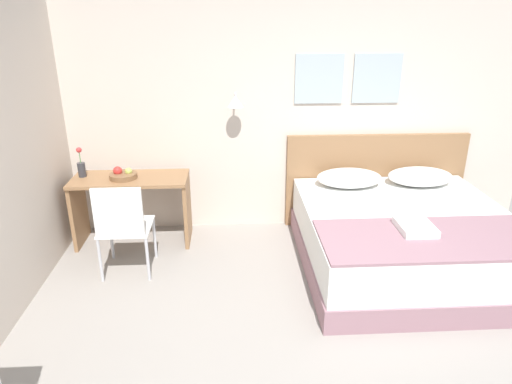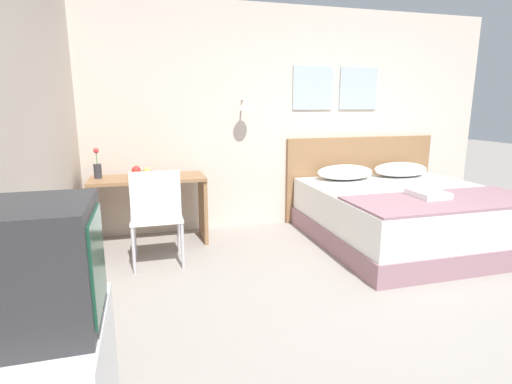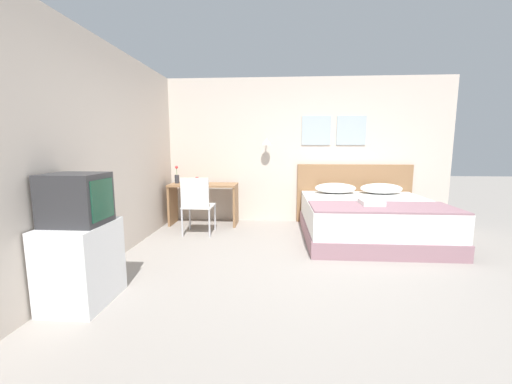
{
  "view_description": "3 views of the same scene",
  "coord_description": "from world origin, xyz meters",
  "px_view_note": "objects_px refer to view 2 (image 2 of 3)",
  "views": [
    {
      "loc": [
        -0.61,
        -2.38,
        2.36
      ],
      "look_at": [
        -0.41,
        1.07,
        1.0
      ],
      "focal_mm": 32.0,
      "sensor_mm": 36.0,
      "label": 1
    },
    {
      "loc": [
        -1.69,
        -2.16,
        1.51
      ],
      "look_at": [
        -0.68,
        1.44,
        0.68
      ],
      "focal_mm": 28.0,
      "sensor_mm": 36.0,
      "label": 2
    },
    {
      "loc": [
        -0.35,
        -3.32,
        1.43
      ],
      "look_at": [
        -0.66,
        1.13,
        0.76
      ],
      "focal_mm": 22.0,
      "sensor_mm": 36.0,
      "label": 3
    }
  ],
  "objects_px": {
    "headboard": "(360,178)",
    "desk_chair": "(156,211)",
    "pillow_left": "(345,172)",
    "folded_towel_near_foot": "(428,194)",
    "fruit_bowl": "(142,174)",
    "desk": "(149,197)",
    "pillow_right": "(400,169)",
    "flower_vase": "(97,168)",
    "television": "(23,269)",
    "bed": "(406,216)",
    "throw_blanket": "(447,200)"
  },
  "relations": [
    {
      "from": "pillow_right",
      "to": "throw_blanket",
      "type": "xyz_separation_m",
      "value": [
        -0.39,
        -1.3,
        -0.08
      ]
    },
    {
      "from": "pillow_left",
      "to": "pillow_right",
      "type": "distance_m",
      "value": 0.79
    },
    {
      "from": "bed",
      "to": "desk",
      "type": "height_order",
      "value": "desk"
    },
    {
      "from": "headboard",
      "to": "pillow_left",
      "type": "xyz_separation_m",
      "value": [
        -0.39,
        -0.31,
        0.14
      ]
    },
    {
      "from": "fruit_bowl",
      "to": "television",
      "type": "bearing_deg",
      "value": -97.34
    },
    {
      "from": "pillow_right",
      "to": "fruit_bowl",
      "type": "relative_size",
      "value": 2.48
    },
    {
      "from": "desk_chair",
      "to": "throw_blanket",
      "type": "bearing_deg",
      "value": -12.23
    },
    {
      "from": "bed",
      "to": "pillow_right",
      "type": "height_order",
      "value": "pillow_right"
    },
    {
      "from": "desk_chair",
      "to": "fruit_bowl",
      "type": "height_order",
      "value": "desk_chair"
    },
    {
      "from": "desk_chair",
      "to": "television",
      "type": "relative_size",
      "value": 1.93
    },
    {
      "from": "bed",
      "to": "headboard",
      "type": "height_order",
      "value": "headboard"
    },
    {
      "from": "television",
      "to": "flower_vase",
      "type": "bearing_deg",
      "value": 91.25
    },
    {
      "from": "pillow_left",
      "to": "folded_towel_near_foot",
      "type": "xyz_separation_m",
      "value": [
        0.28,
        -1.16,
        -0.04
      ]
    },
    {
      "from": "folded_towel_near_foot",
      "to": "flower_vase",
      "type": "distance_m",
      "value": 3.36
    },
    {
      "from": "pillow_left",
      "to": "fruit_bowl",
      "type": "distance_m",
      "value": 2.41
    },
    {
      "from": "bed",
      "to": "pillow_left",
      "type": "xyz_separation_m",
      "value": [
        -0.39,
        0.72,
        0.39
      ]
    },
    {
      "from": "desk_chair",
      "to": "television",
      "type": "distance_m",
      "value": 2.31
    },
    {
      "from": "desk_chair",
      "to": "flower_vase",
      "type": "xyz_separation_m",
      "value": [
        -0.56,
        0.76,
        0.31
      ]
    },
    {
      "from": "bed",
      "to": "headboard",
      "type": "xyz_separation_m",
      "value": [
        0.0,
        1.03,
        0.25
      ]
    },
    {
      "from": "desk_chair",
      "to": "fruit_bowl",
      "type": "distance_m",
      "value": 0.73
    },
    {
      "from": "throw_blanket",
      "to": "desk_chair",
      "type": "relative_size",
      "value": 2.03
    },
    {
      "from": "desk",
      "to": "folded_towel_near_foot",
      "type": "bearing_deg",
      "value": -23.59
    },
    {
      "from": "folded_towel_near_foot",
      "to": "fruit_bowl",
      "type": "height_order",
      "value": "fruit_bowl"
    },
    {
      "from": "pillow_left",
      "to": "desk_chair",
      "type": "bearing_deg",
      "value": -162.52
    },
    {
      "from": "pillow_left",
      "to": "folded_towel_near_foot",
      "type": "height_order",
      "value": "pillow_left"
    },
    {
      "from": "pillow_right",
      "to": "throw_blanket",
      "type": "height_order",
      "value": "pillow_right"
    },
    {
      "from": "desk_chair",
      "to": "folded_towel_near_foot",
      "type": "bearing_deg",
      "value": -9.73
    },
    {
      "from": "desk_chair",
      "to": "television",
      "type": "height_order",
      "value": "television"
    },
    {
      "from": "folded_towel_near_foot",
      "to": "desk",
      "type": "height_order",
      "value": "desk"
    },
    {
      "from": "pillow_right",
      "to": "flower_vase",
      "type": "relative_size",
      "value": 2.21
    },
    {
      "from": "folded_towel_near_foot",
      "to": "desk",
      "type": "bearing_deg",
      "value": 156.41
    },
    {
      "from": "headboard",
      "to": "desk",
      "type": "distance_m",
      "value": 2.76
    },
    {
      "from": "desk_chair",
      "to": "desk",
      "type": "bearing_deg",
      "value": 94.43
    },
    {
      "from": "desk",
      "to": "desk_chair",
      "type": "distance_m",
      "value": 0.71
    },
    {
      "from": "bed",
      "to": "flower_vase",
      "type": "distance_m",
      "value": 3.38
    },
    {
      "from": "headboard",
      "to": "fruit_bowl",
      "type": "distance_m",
      "value": 2.84
    },
    {
      "from": "throw_blanket",
      "to": "fruit_bowl",
      "type": "xyz_separation_m",
      "value": [
        -2.8,
        1.27,
        0.18
      ]
    },
    {
      "from": "fruit_bowl",
      "to": "television",
      "type": "height_order",
      "value": "television"
    },
    {
      "from": "pillow_left",
      "to": "bed",
      "type": "bearing_deg",
      "value": -61.38
    },
    {
      "from": "pillow_right",
      "to": "desk",
      "type": "height_order",
      "value": "pillow_right"
    },
    {
      "from": "headboard",
      "to": "desk_chair",
      "type": "bearing_deg",
      "value": -158.99
    },
    {
      "from": "bed",
      "to": "flower_vase",
      "type": "bearing_deg",
      "value": 166.77
    },
    {
      "from": "desk",
      "to": "pillow_right",
      "type": "bearing_deg",
      "value": 0.26
    },
    {
      "from": "bed",
      "to": "throw_blanket",
      "type": "height_order",
      "value": "throw_blanket"
    },
    {
      "from": "throw_blanket",
      "to": "television",
      "type": "relative_size",
      "value": 3.91
    },
    {
      "from": "headboard",
      "to": "folded_towel_near_foot",
      "type": "relative_size",
      "value": 5.89
    },
    {
      "from": "bed",
      "to": "pillow_right",
      "type": "relative_size",
      "value": 2.83
    },
    {
      "from": "throw_blanket",
      "to": "desk_chair",
      "type": "distance_m",
      "value": 2.75
    },
    {
      "from": "throw_blanket",
      "to": "fruit_bowl",
      "type": "height_order",
      "value": "fruit_bowl"
    },
    {
      "from": "flower_vase",
      "to": "television",
      "type": "xyz_separation_m",
      "value": [
        0.07,
        -2.98,
        0.11
      ]
    }
  ]
}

